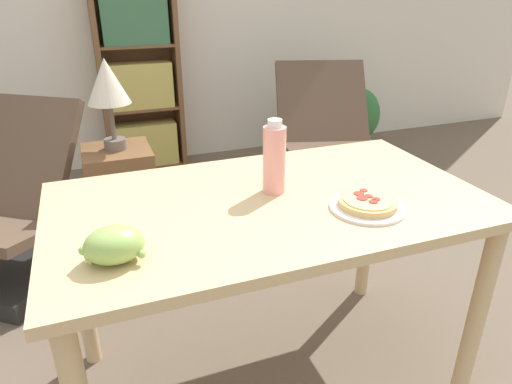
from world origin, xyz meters
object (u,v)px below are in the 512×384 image
object	(u,v)px
pizza_on_plate	(368,204)
lounge_chair_near	(4,228)
table_lamp	(107,86)
grape_bunch	(114,245)
lounge_chair_far	(324,151)
potted_plant_floor	(357,120)
side_table	(123,204)
drink_bottle	(274,159)
bookshelf	(140,82)

from	to	relation	value
pizza_on_plate	lounge_chair_near	world-z (taller)	lounge_chair_near
table_lamp	grape_bunch	bearing A→B (deg)	-94.04
grape_bunch	lounge_chair_far	size ratio (longest dim) A/B	0.17
lounge_chair_far	potted_plant_floor	bearing A→B (deg)	59.23
lounge_chair_near	side_table	size ratio (longest dim) A/B	1.59
lounge_chair_near	drink_bottle	bearing A→B (deg)	-10.61
drink_bottle	side_table	bearing A→B (deg)	112.60
pizza_on_plate	table_lamp	world-z (taller)	table_lamp
pizza_on_plate	lounge_chair_near	xyz separation A→B (m)	(-1.25, 1.26, -0.50)
lounge_chair_far	bookshelf	world-z (taller)	bookshelf
pizza_on_plate	grape_bunch	bearing A→B (deg)	-177.82
grape_bunch	lounge_chair_far	distance (m)	2.38
potted_plant_floor	pizza_on_plate	bearing A→B (deg)	-122.05
pizza_on_plate	table_lamp	distance (m)	1.44
bookshelf	side_table	size ratio (longest dim) A/B	2.34
pizza_on_plate	side_table	distance (m)	1.50
table_lamp	drink_bottle	bearing A→B (deg)	-67.40
lounge_chair_near	potted_plant_floor	xyz separation A→B (m)	(2.66, 1.01, 0.02)
lounge_chair_far	side_table	xyz separation A→B (m)	(-1.46, -0.43, 0.03)
grape_bunch	side_table	xyz separation A→B (m)	(0.09, 1.30, -0.50)
drink_bottle	potted_plant_floor	distance (m)	2.69
drink_bottle	table_lamp	size ratio (longest dim) A/B	0.54
drink_bottle	side_table	world-z (taller)	drink_bottle
grape_bunch	drink_bottle	distance (m)	0.59
side_table	grape_bunch	bearing A→B (deg)	-94.04
drink_bottle	lounge_chair_far	bearing A→B (deg)	55.42
table_lamp	bookshelf	bearing A→B (deg)	77.09
lounge_chair_far	potted_plant_floor	world-z (taller)	lounge_chair_far
potted_plant_floor	lounge_chair_near	bearing A→B (deg)	-159.29
grape_bunch	bookshelf	distance (m)	2.66
pizza_on_plate	side_table	size ratio (longest dim) A/B	0.37
lounge_chair_near	table_lamp	world-z (taller)	table_lamp
pizza_on_plate	lounge_chair_far	size ratio (longest dim) A/B	0.25
pizza_on_plate	grape_bunch	xyz separation A→B (m)	(-0.75, -0.03, 0.03)
grape_bunch	bookshelf	world-z (taller)	bookshelf
lounge_chair_far	table_lamp	xyz separation A→B (m)	(-1.46, -0.43, 0.66)
pizza_on_plate	potted_plant_floor	world-z (taller)	pizza_on_plate
pizza_on_plate	side_table	world-z (taller)	pizza_on_plate
lounge_chair_far	bookshelf	xyz separation A→B (m)	(-1.15, 0.90, 0.41)
drink_bottle	potted_plant_floor	bearing A→B (deg)	51.31
pizza_on_plate	potted_plant_floor	xyz separation A→B (m)	(1.42, 2.27, -0.47)
lounge_chair_near	bookshelf	size ratio (longest dim) A/B	0.68
pizza_on_plate	lounge_chair_near	distance (m)	1.84
lounge_chair_far	side_table	world-z (taller)	lounge_chair_far
bookshelf	lounge_chair_far	bearing A→B (deg)	-38.01
lounge_chair_far	table_lamp	size ratio (longest dim) A/B	2.02
bookshelf	potted_plant_floor	distance (m)	1.84
drink_bottle	table_lamp	world-z (taller)	table_lamp
drink_bottle	table_lamp	distance (m)	1.14
lounge_chair_near	lounge_chair_far	xyz separation A→B (m)	(2.05, 0.44, 0.00)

